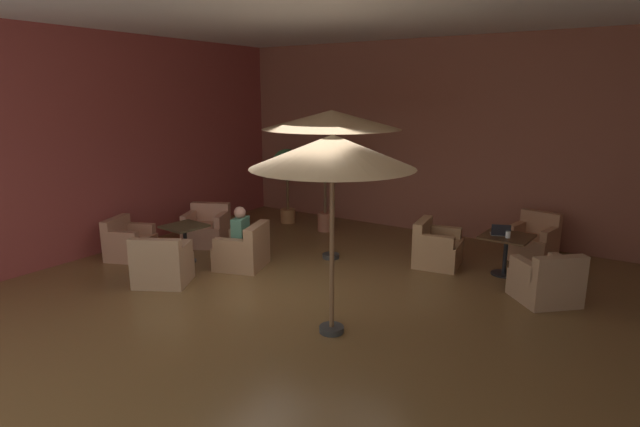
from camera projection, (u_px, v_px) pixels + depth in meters
name	position (u px, v px, depth m)	size (l,w,h in m)	color
ground_plane	(303.00, 301.00, 7.59)	(9.40, 9.63, 0.02)	brown
wall_back_brick	(428.00, 138.00, 11.00)	(9.40, 0.08, 4.16)	#935240
wall_left_accent	(100.00, 144.00, 9.58)	(0.08, 9.63, 4.16)	#963B36
ceiling_slab	(300.00, 2.00, 6.62)	(9.40, 9.63, 0.06)	silver
cafe_table_front_left	(506.00, 245.00, 8.55)	(0.82, 0.82, 0.69)	black
armchair_front_left_north	(547.00, 283.00, 7.47)	(1.11, 1.11, 0.79)	tan
armchair_front_left_east	(534.00, 242.00, 9.41)	(0.86, 0.87, 0.87)	tan
armchair_front_left_south	(436.00, 248.00, 9.09)	(0.86, 0.91, 0.81)	tan
cafe_table_front_right	(185.00, 234.00, 9.22)	(0.74, 0.74, 0.69)	black
armchair_front_right_north	(162.00, 265.00, 8.16)	(1.05, 1.01, 0.83)	tan
armchair_front_right_east	(243.00, 251.00, 8.99)	(1.01, 1.02, 0.80)	tan
armchair_front_right_south	(207.00, 229.00, 10.37)	(1.07, 1.06, 0.81)	tan
armchair_front_right_west	(129.00, 243.00, 9.48)	(0.95, 0.97, 0.77)	#B4785C
patio_umbrella_tall_red	(333.00, 153.00, 6.04)	(2.02, 2.02, 2.55)	#2D2D2D
patio_umbrella_center_beige	(332.00, 120.00, 8.95)	(2.49, 2.49, 2.74)	#2D2D2D
potted_tree_left_corner	(287.00, 170.00, 11.88)	(0.74, 0.74, 1.77)	#A66C3F
potted_tree_mid_left	(325.00, 164.00, 11.09)	(0.86, 0.86, 2.05)	#A25E46
patron_blue_shirt	(240.00, 228.00, 8.90)	(0.31, 0.43, 0.69)	#497860
iced_drink_cup	(508.00, 235.00, 8.37)	(0.08, 0.08, 0.11)	white
open_laptop	(500.00, 232.00, 8.52)	(0.37, 0.32, 0.20)	#9EA0A5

